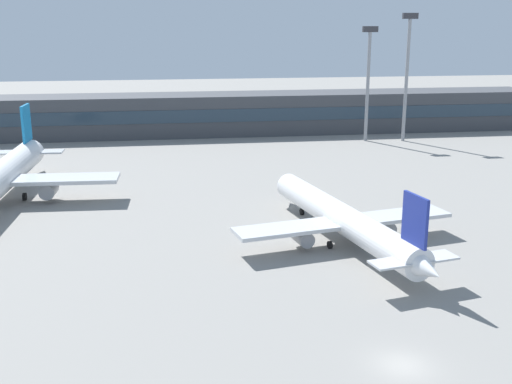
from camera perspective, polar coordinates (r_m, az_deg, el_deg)
ground_plane at (r=86.35m, az=3.52°, el=-1.79°), size 400.00×400.00×0.00m
terminal_building at (r=145.78m, az=-1.47°, el=7.06°), size 137.52×12.13×9.00m
airplane_near at (r=74.92m, az=7.57°, el=-2.27°), size 26.75×37.84×9.43m
floodlight_tower_west at (r=138.67m, az=13.40°, el=10.72°), size 3.20×0.80×26.49m
floodlight_tower_east at (r=137.26m, az=10.03°, el=10.28°), size 3.20×0.80×23.86m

